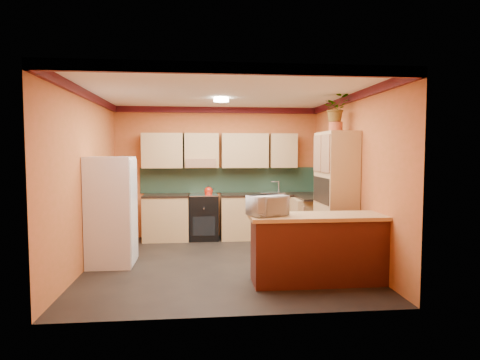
% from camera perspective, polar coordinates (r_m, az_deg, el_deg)
% --- Properties ---
extents(room_shell, '(4.24, 4.24, 2.72)m').
position_cam_1_polar(room_shell, '(6.60, -2.35, 6.74)').
color(room_shell, black).
rests_on(room_shell, ground).
extents(base_cabinets_back, '(3.65, 0.60, 0.88)m').
position_cam_1_polar(base_cabinets_back, '(8.23, -0.81, -5.31)').
color(base_cabinets_back, tan).
rests_on(base_cabinets_back, ground).
extents(countertop_back, '(3.65, 0.62, 0.04)m').
position_cam_1_polar(countertop_back, '(8.17, -0.81, -2.13)').
color(countertop_back, black).
rests_on(countertop_back, base_cabinets_back).
extents(stove, '(0.58, 0.58, 0.91)m').
position_cam_1_polar(stove, '(8.20, -5.18, -5.26)').
color(stove, black).
rests_on(stove, ground).
extents(kettle, '(0.22, 0.22, 0.18)m').
position_cam_1_polar(kettle, '(8.09, -4.49, -1.49)').
color(kettle, '#AD1D0B').
rests_on(kettle, stove).
extents(sink, '(0.48, 0.40, 0.03)m').
position_cam_1_polar(sink, '(8.27, 4.55, -1.82)').
color(sink, silver).
rests_on(sink, countertop_back).
extents(base_cabinets_right, '(0.60, 0.80, 0.88)m').
position_cam_1_polar(base_cabinets_right, '(7.82, 10.52, -5.87)').
color(base_cabinets_right, tan).
rests_on(base_cabinets_right, ground).
extents(countertop_right, '(0.62, 0.80, 0.04)m').
position_cam_1_polar(countertop_right, '(7.76, 10.56, -2.52)').
color(countertop_right, black).
rests_on(countertop_right, base_cabinets_right).
extents(fridge, '(0.68, 0.66, 1.70)m').
position_cam_1_polar(fridge, '(6.58, -17.84, -4.25)').
color(fridge, white).
rests_on(fridge, ground).
extents(pantry, '(0.48, 0.90, 2.10)m').
position_cam_1_polar(pantry, '(6.78, 13.43, -2.23)').
color(pantry, tan).
rests_on(pantry, ground).
extents(fern_pot, '(0.22, 0.22, 0.16)m').
position_cam_1_polar(fern_pot, '(6.80, 13.45, 7.33)').
color(fern_pot, '#A94929').
rests_on(fern_pot, pantry).
extents(fern, '(0.42, 0.37, 0.45)m').
position_cam_1_polar(fern, '(6.82, 13.49, 9.88)').
color(fern, tan).
rests_on(fern, fern_pot).
extents(breakfast_bar, '(1.80, 0.55, 0.88)m').
position_cam_1_polar(breakfast_bar, '(5.61, 11.16, -9.81)').
color(breakfast_bar, '#441F10').
rests_on(breakfast_bar, ground).
extents(bar_top, '(1.90, 0.65, 0.05)m').
position_cam_1_polar(bar_top, '(5.52, 11.23, -5.12)').
color(bar_top, tan).
rests_on(bar_top, breakfast_bar).
extents(microwave, '(0.58, 0.49, 0.27)m').
position_cam_1_polar(microwave, '(5.33, 3.91, -3.63)').
color(microwave, white).
rests_on(microwave, bar_top).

